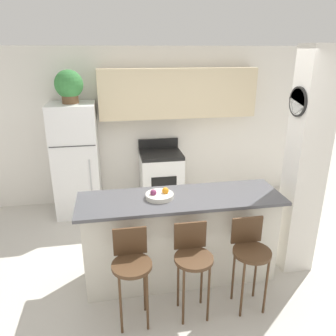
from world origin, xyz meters
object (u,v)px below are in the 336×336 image
object	(u,v)px
bar_stool_left	(132,264)
potted_plant_on_fridge	(69,86)
bar_stool_mid	(193,258)
refrigerator	(76,160)
stove_range	(161,178)
fruit_bowl	(160,195)
bar_stool_right	(250,252)

from	to	relation	value
bar_stool_left	potted_plant_on_fridge	distance (m)	2.89
bar_stool_mid	potted_plant_on_fridge	xyz separation A→B (m)	(-1.25, 2.45, 1.38)
refrigerator	stove_range	bearing A→B (deg)	1.89
fruit_bowl	bar_stool_right	bearing A→B (deg)	-35.38
stove_range	potted_plant_on_fridge	bearing A→B (deg)	-178.12
stove_range	bar_stool_mid	bearing A→B (deg)	-91.95
stove_range	bar_stool_mid	xyz separation A→B (m)	(-0.08, -2.49, 0.16)
refrigerator	fruit_bowl	distance (m)	2.14
refrigerator	potted_plant_on_fridge	xyz separation A→B (m)	(-0.00, 0.00, 1.13)
bar_stool_mid	fruit_bowl	distance (m)	0.74
refrigerator	bar_stool_left	world-z (taller)	refrigerator
refrigerator	potted_plant_on_fridge	size ratio (longest dim) A/B	3.66
bar_stool_left	fruit_bowl	xyz separation A→B (m)	(0.35, 0.57, 0.41)
refrigerator	bar_stool_left	xyz separation A→B (m)	(0.67, -2.45, -0.25)
bar_stool_left	potted_plant_on_fridge	xyz separation A→B (m)	(-0.67, 2.45, 1.38)
stove_range	bar_stool_left	distance (m)	2.58
bar_stool_left	fruit_bowl	size ratio (longest dim) A/B	3.16
potted_plant_on_fridge	refrigerator	bearing A→B (deg)	-62.90
potted_plant_on_fridge	fruit_bowl	distance (m)	2.34
bar_stool_left	bar_stool_right	size ratio (longest dim) A/B	1.00
stove_range	bar_stool_right	size ratio (longest dim) A/B	1.14
potted_plant_on_fridge	fruit_bowl	xyz separation A→B (m)	(1.02, -1.87, -0.97)
bar_stool_left	bar_stool_right	world-z (taller)	same
bar_stool_right	potted_plant_on_fridge	size ratio (longest dim) A/B	1.97
stove_range	refrigerator	bearing A→B (deg)	-178.11
fruit_bowl	bar_stool_left	bearing A→B (deg)	-121.60
stove_range	bar_stool_right	distance (m)	2.54
bar_stool_right	potted_plant_on_fridge	bearing A→B (deg)	126.84
bar_stool_left	potted_plant_on_fridge	bearing A→B (deg)	105.36
stove_range	potted_plant_on_fridge	size ratio (longest dim) A/B	2.24
bar_stool_right	potted_plant_on_fridge	world-z (taller)	potted_plant_on_fridge
bar_stool_right	fruit_bowl	bearing A→B (deg)	144.62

